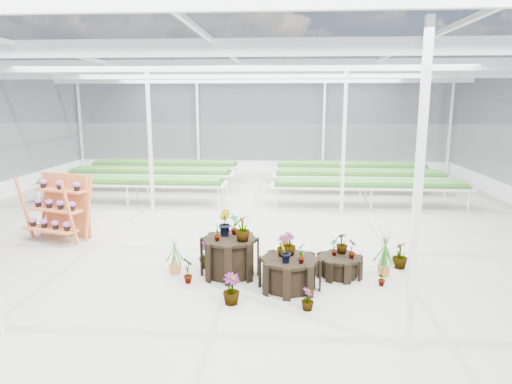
# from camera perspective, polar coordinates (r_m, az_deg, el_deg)

# --- Properties ---
(ground_plane) EXTENTS (24.00, 24.00, 0.00)m
(ground_plane) POSITION_cam_1_polar(r_m,az_deg,el_deg) (10.67, -3.20, -7.61)
(ground_plane) COLOR gray
(ground_plane) RESTS_ON ground
(greenhouse_shell) EXTENTS (18.00, 24.00, 4.50)m
(greenhouse_shell) POSITION_cam_1_polar(r_m,az_deg,el_deg) (10.17, -3.34, 4.47)
(greenhouse_shell) COLOR white
(greenhouse_shell) RESTS_ON ground
(steel_frame) EXTENTS (18.00, 24.00, 4.50)m
(steel_frame) POSITION_cam_1_polar(r_m,az_deg,el_deg) (10.17, -3.34, 4.47)
(steel_frame) COLOR silver
(steel_frame) RESTS_ON ground
(nursery_benches) EXTENTS (16.00, 7.00, 0.84)m
(nursery_benches) POSITION_cam_1_polar(r_m,az_deg,el_deg) (17.53, -0.35, 1.35)
(nursery_benches) COLOR silver
(nursery_benches) RESTS_ON ground
(plinth_tall) EXTENTS (1.22, 1.22, 0.78)m
(plinth_tall) POSITION_cam_1_polar(r_m,az_deg,el_deg) (9.27, -3.29, -8.06)
(plinth_tall) COLOR black
(plinth_tall) RESTS_ON ground
(plinth_mid) EXTENTS (1.23, 1.23, 0.60)m
(plinth_mid) POSITION_cam_1_polar(r_m,az_deg,el_deg) (8.67, 4.23, -10.10)
(plinth_mid) COLOR black
(plinth_mid) RESTS_ON ground
(plinth_low) EXTENTS (1.09, 1.09, 0.41)m
(plinth_low) POSITION_cam_1_polar(r_m,az_deg,el_deg) (9.43, 10.36, -9.10)
(plinth_low) COLOR black
(plinth_low) RESTS_ON ground
(shelf_rack) EXTENTS (1.74, 1.27, 1.65)m
(shelf_rack) POSITION_cam_1_polar(r_m,az_deg,el_deg) (12.53, -23.68, -1.79)
(shelf_rack) COLOR #CB6234
(shelf_rack) RESTS_ON ground
(nursery_plants) EXTENTS (5.07, 2.77, 1.31)m
(nursery_plants) POSITION_cam_1_polar(r_m,az_deg,el_deg) (9.17, 2.84, -7.33)
(nursery_plants) COLOR #356D26
(nursery_plants) RESTS_ON ground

